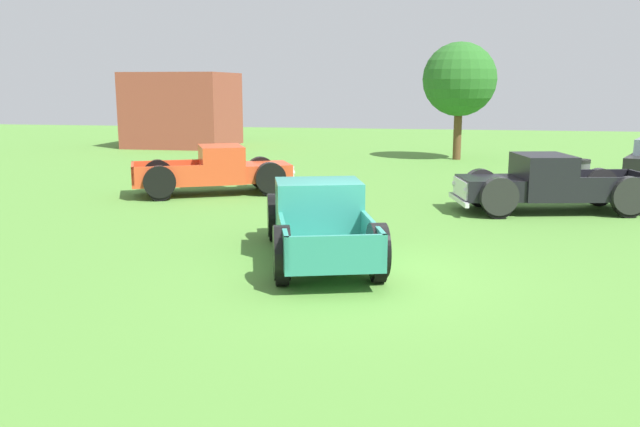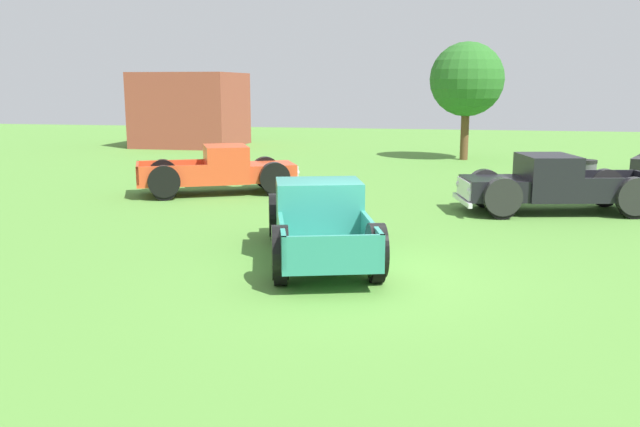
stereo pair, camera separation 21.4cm
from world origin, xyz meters
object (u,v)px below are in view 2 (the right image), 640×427
trash_can (587,174)px  oak_tree_east (467,80)px  pickup_truck_behind_left (544,185)px  pickup_truck_behind_right (228,171)px  pickup_truck_foreground (318,219)px

trash_can → oak_tree_east: oak_tree_east is taller
trash_can → oak_tree_east: bearing=115.2°
pickup_truck_behind_left → pickup_truck_behind_right: 9.29m
oak_tree_east → trash_can: bearing=-64.8°
pickup_truck_behind_left → oak_tree_east: oak_tree_east is taller
pickup_truck_behind_left → pickup_truck_foreground: bearing=-132.2°
trash_can → oak_tree_east: (-3.77, 7.99, 3.07)m
pickup_truck_behind_right → oak_tree_east: (7.33, 11.07, 2.84)m
pickup_truck_behind_left → pickup_truck_behind_right: bearing=171.3°
pickup_truck_behind_right → pickup_truck_foreground: bearing=-58.3°
pickup_truck_behind_left → oak_tree_east: (-1.86, 12.48, 2.82)m
pickup_truck_foreground → pickup_truck_behind_left: pickup_truck_behind_left is taller
pickup_truck_foreground → oak_tree_east: size_ratio=0.99×
pickup_truck_foreground → oak_tree_east: bearing=80.2°
pickup_truck_behind_left → trash_can: size_ratio=5.55×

